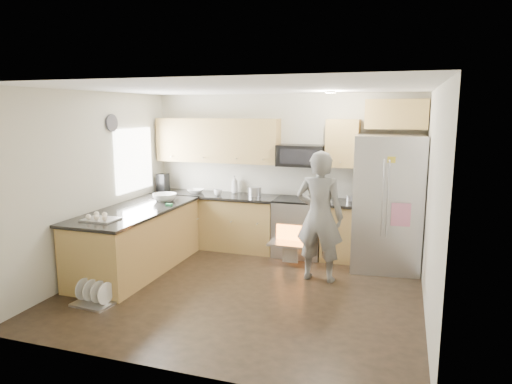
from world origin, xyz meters
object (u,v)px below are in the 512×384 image
(refrigerator, at_px, (386,203))
(dish_rack, at_px, (95,298))
(person, at_px, (320,216))
(stove_range, at_px, (299,214))

(refrigerator, relative_size, dish_rack, 3.83)
(person, relative_size, dish_rack, 3.49)
(stove_range, distance_m, refrigerator, 1.42)
(person, bearing_deg, dish_rack, 38.41)
(refrigerator, height_order, person, refrigerator)
(refrigerator, xyz_separation_m, dish_rack, (-3.29, -2.43, -0.91))
(person, distance_m, dish_rack, 3.07)
(stove_range, xyz_separation_m, dish_rack, (-1.93, -2.67, -0.60))
(dish_rack, bearing_deg, person, 34.20)
(refrigerator, xyz_separation_m, person, (-0.84, -0.77, -0.09))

